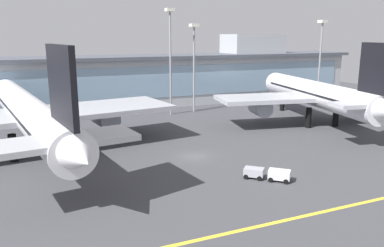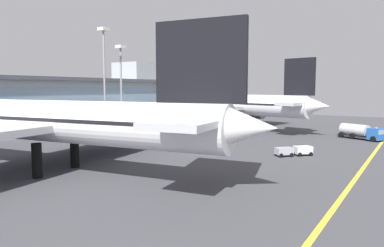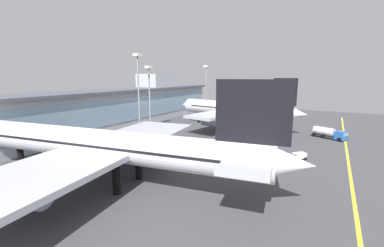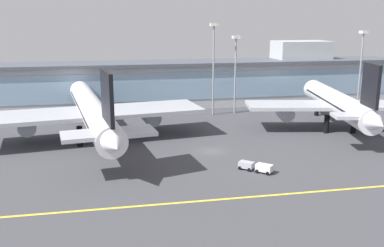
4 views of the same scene
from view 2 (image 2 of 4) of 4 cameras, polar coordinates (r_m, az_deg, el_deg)
name	(u,v)px [view 2 (image 2 of 4)]	position (r m, az deg, el deg)	size (l,w,h in m)	color
ground_plane	(209,152)	(56.49, 2.69, -4.61)	(181.35, 181.35, 0.00)	#424247
taxiway_centreline_stripe	(362,169)	(49.57, 25.47, -6.61)	(145.08, 0.50, 0.01)	yellow
terminal_building	(41,103)	(88.20, -22.87, 3.04)	(132.54, 14.00, 17.72)	#ADB2B7
airliner_near_left	(34,121)	(47.88, -23.86, 0.33)	(45.92, 59.74, 16.54)	black
airliner_near_right	(236,105)	(87.76, 7.00, 2.93)	(40.58, 46.05, 16.33)	black
fuel_tanker_truck	(362,132)	(77.88, 25.45, -1.20)	(6.30, 9.16, 2.90)	black
baggage_tug_near	(294,151)	(55.57, 15.96, -4.17)	(5.12, 4.97, 1.40)	black
apron_light_mast_west	(206,75)	(110.86, 2.19, 7.72)	(1.80, 1.80, 21.12)	gray
apron_light_mast_centre	(104,65)	(81.22, -13.81, 9.09)	(1.80, 1.80, 23.07)	gray
apron_light_mast_east	(121,74)	(85.96, -11.24, 7.77)	(1.80, 1.80, 19.95)	gray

